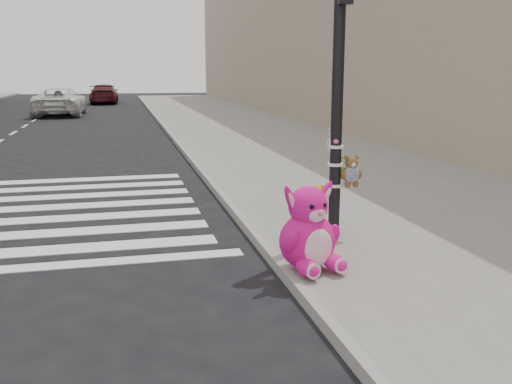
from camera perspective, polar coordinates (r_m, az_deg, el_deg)
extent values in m
plane|color=black|center=(6.14, -9.56, -11.91)|extent=(120.00, 120.00, 0.00)
cube|color=slate|center=(16.66, 5.31, 3.71)|extent=(7.00, 80.00, 0.14)
cube|color=gray|center=(15.90, -6.57, 3.28)|extent=(0.12, 80.00, 0.15)
cube|color=tan|center=(27.91, 9.84, 17.08)|extent=(5.00, 60.00, 10.00)
cylinder|color=black|center=(7.97, 8.14, 9.52)|extent=(0.16, 0.16, 4.00)
cylinder|color=white|center=(8.12, 7.88, 0.68)|extent=(0.22, 0.22, 0.04)
cylinder|color=white|center=(8.06, 7.94, 2.77)|extent=(0.22, 0.22, 0.04)
cylinder|color=white|center=(8.03, 7.99, 4.53)|extent=(0.22, 0.22, 0.04)
ellipsoid|color=#E8138B|center=(6.59, 5.17, -7.84)|extent=(0.31, 0.41, 0.20)
ellipsoid|color=#E8138B|center=(6.80, 7.90, -7.27)|extent=(0.31, 0.41, 0.20)
ellipsoid|color=#E8138B|center=(6.85, 5.16, -4.89)|extent=(0.82, 0.74, 0.69)
ellipsoid|color=#F9BFD1|center=(6.67, 6.28, -5.58)|extent=(0.40, 0.23, 0.45)
sphere|color=#E8138B|center=(6.74, 5.23, -1.40)|extent=(0.58, 0.58, 0.47)
ellipsoid|color=#E8138B|center=(6.63, 3.59, -1.03)|extent=(0.34, 0.18, 0.47)
ellipsoid|color=#E8138B|center=(6.86, 6.63, -0.64)|extent=(0.34, 0.18, 0.47)
imported|color=silver|center=(34.08, -19.02, 8.54)|extent=(2.69, 5.56, 1.53)
imported|color=#4E161D|center=(45.33, -14.95, 9.45)|extent=(2.13, 5.03, 1.45)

